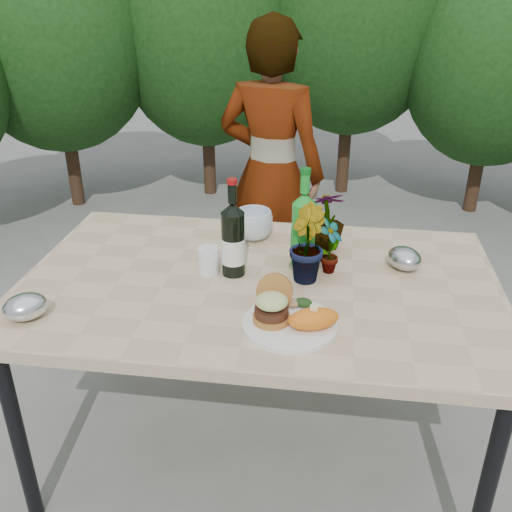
# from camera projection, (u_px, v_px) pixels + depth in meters

# --- Properties ---
(ground) EXTENTS (80.00, 80.00, 0.00)m
(ground) POSITION_uv_depth(u_px,v_px,m) (259.00, 445.00, 2.26)
(ground) COLOR slate
(ground) RESTS_ON ground
(patio_table) EXTENTS (1.60, 1.00, 0.75)m
(patio_table) POSITION_uv_depth(u_px,v_px,m) (259.00, 295.00, 1.95)
(patio_table) COLOR #CCB188
(patio_table) RESTS_ON ground
(shrub_hedge) EXTENTS (6.79, 5.18, 2.26)m
(shrub_hedge) POSITION_uv_depth(u_px,v_px,m) (344.00, 64.00, 3.32)
(shrub_hedge) COLOR #382316
(shrub_hedge) RESTS_ON ground
(dinner_plate) EXTENTS (0.28, 0.28, 0.01)m
(dinner_plate) POSITION_uv_depth(u_px,v_px,m) (290.00, 324.00, 1.67)
(dinner_plate) COLOR white
(dinner_plate) RESTS_ON patio_table
(burger_stack) EXTENTS (0.11, 0.16, 0.11)m
(burger_stack) POSITION_uv_depth(u_px,v_px,m) (272.00, 304.00, 1.67)
(burger_stack) COLOR #B7722D
(burger_stack) RESTS_ON dinner_plate
(sweet_potato) EXTENTS (0.17, 0.12, 0.06)m
(sweet_potato) POSITION_uv_depth(u_px,v_px,m) (314.00, 319.00, 1.62)
(sweet_potato) COLOR orange
(sweet_potato) RESTS_ON dinner_plate
(grilled_veg) EXTENTS (0.08, 0.05, 0.03)m
(grilled_veg) POSITION_uv_depth(u_px,v_px,m) (298.00, 303.00, 1.74)
(grilled_veg) COLOR olive
(grilled_veg) RESTS_ON dinner_plate
(wine_bottle) EXTENTS (0.08, 0.08, 0.34)m
(wine_bottle) POSITION_uv_depth(u_px,v_px,m) (233.00, 240.00, 1.91)
(wine_bottle) COLOR black
(wine_bottle) RESTS_ON patio_table
(sparkling_water) EXTENTS (0.08, 0.08, 0.35)m
(sparkling_water) POSITION_uv_depth(u_px,v_px,m) (303.00, 230.00, 1.97)
(sparkling_water) COLOR #1A9127
(sparkling_water) RESTS_ON patio_table
(plastic_cup) EXTENTS (0.07, 0.07, 0.09)m
(plastic_cup) POSITION_uv_depth(u_px,v_px,m) (209.00, 261.00, 1.95)
(plastic_cup) COLOR white
(plastic_cup) RESTS_ON patio_table
(seedling_left) EXTENTS (0.11, 0.13, 0.20)m
(seedling_left) POSITION_uv_depth(u_px,v_px,m) (330.00, 246.00, 1.93)
(seedling_left) COLOR #316121
(seedling_left) RESTS_ON patio_table
(seedling_mid) EXTENTS (0.15, 0.17, 0.26)m
(seedling_mid) POSITION_uv_depth(u_px,v_px,m) (306.00, 244.00, 1.88)
(seedling_mid) COLOR #23561D
(seedling_mid) RESTS_ON patio_table
(seedling_right) EXTENTS (0.15, 0.15, 0.22)m
(seedling_right) POSITION_uv_depth(u_px,v_px,m) (328.00, 219.00, 2.11)
(seedling_right) COLOR #2B5A1E
(seedling_right) RESTS_ON patio_table
(blue_bowl) EXTENTS (0.17, 0.17, 0.12)m
(blue_bowl) POSITION_uv_depth(u_px,v_px,m) (254.00, 225.00, 2.19)
(blue_bowl) COLOR silver
(blue_bowl) RESTS_ON patio_table
(foil_packet_left) EXTENTS (0.17, 0.17, 0.08)m
(foil_packet_left) POSITION_uv_depth(u_px,v_px,m) (25.00, 307.00, 1.69)
(foil_packet_left) COLOR silver
(foil_packet_left) RESTS_ON patio_table
(foil_packet_right) EXTENTS (0.16, 0.17, 0.08)m
(foil_packet_right) POSITION_uv_depth(u_px,v_px,m) (404.00, 258.00, 1.98)
(foil_packet_right) COLOR #B0B1B7
(foil_packet_right) RESTS_ON patio_table
(person) EXTENTS (0.63, 0.48, 1.52)m
(person) POSITION_uv_depth(u_px,v_px,m) (271.00, 174.00, 2.89)
(person) COLOR #8E6347
(person) RESTS_ON ground
(terracotta_pot) EXTENTS (0.17, 0.17, 0.14)m
(terracotta_pot) POSITION_uv_depth(u_px,v_px,m) (102.00, 227.00, 4.00)
(terracotta_pot) COLOR #C15831
(terracotta_pot) RESTS_ON ground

